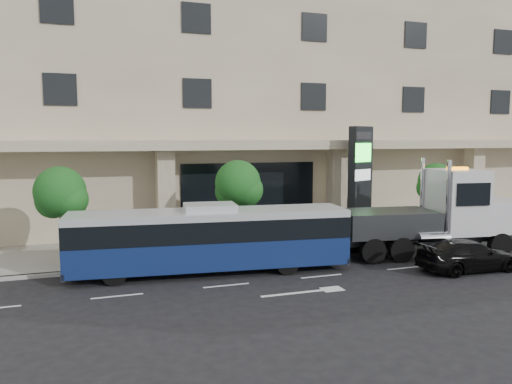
% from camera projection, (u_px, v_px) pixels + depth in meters
% --- Properties ---
extents(ground, '(120.00, 120.00, 0.00)m').
position_uv_depth(ground, '(306.00, 267.00, 21.61)').
color(ground, black).
rests_on(ground, ground).
extents(sidewalk, '(120.00, 6.00, 0.15)m').
position_uv_depth(sidewalk, '(267.00, 243.00, 26.31)').
color(sidewalk, gray).
rests_on(sidewalk, ground).
extents(curb, '(120.00, 0.30, 0.15)m').
position_uv_depth(curb, '(289.00, 255.00, 23.48)').
color(curb, gray).
rests_on(curb, ground).
extents(convention_center, '(60.00, 17.60, 20.00)m').
position_uv_depth(convention_center, '(217.00, 75.00, 35.04)').
color(convention_center, tan).
rests_on(convention_center, ground).
extents(tree_left, '(2.27, 2.20, 4.22)m').
position_uv_depth(tree_left, '(61.00, 195.00, 21.47)').
color(tree_left, '#422B19').
rests_on(tree_left, sidewalk).
extents(tree_mid, '(2.28, 2.20, 4.38)m').
position_uv_depth(tree_mid, '(238.00, 186.00, 24.00)').
color(tree_mid, '#422B19').
rests_on(tree_mid, sidewalk).
extents(tree_right, '(2.10, 2.00, 4.04)m').
position_uv_depth(tree_right, '(437.00, 184.00, 27.70)').
color(tree_right, '#422B19').
rests_on(tree_right, sidewalk).
extents(city_bus, '(11.60, 3.58, 2.89)m').
position_uv_depth(city_bus, '(210.00, 238.00, 20.58)').
color(city_bus, black).
rests_on(city_bus, ground).
extents(tow_truck, '(10.16, 3.62, 4.60)m').
position_uv_depth(tow_truck, '(439.00, 215.00, 23.83)').
color(tow_truck, '#2D3033').
rests_on(tow_truck, ground).
extents(black_sedan, '(4.56, 1.94, 1.31)m').
position_uv_depth(black_sedan, '(468.00, 255.00, 20.99)').
color(black_sedan, black).
rests_on(black_sedan, ground).
extents(signage_pylon, '(1.59, 1.09, 6.05)m').
position_uv_depth(signage_pylon, '(360.00, 181.00, 27.29)').
color(signage_pylon, black).
rests_on(signage_pylon, sidewalk).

